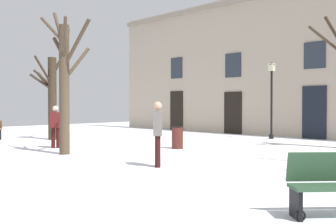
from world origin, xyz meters
name	(u,v)px	position (x,y,z in m)	size (l,w,h in m)	color
ground_plane	(129,152)	(0.00, 0.00, 0.00)	(35.89, 35.89, 0.00)	white
building_facade	(273,62)	(-0.01, 9.49, 3.78)	(22.43, 0.60, 7.47)	tan
tree_right_of_center	(65,80)	(-1.10, -1.79, 2.39)	(2.11, 1.53, 4.73)	#4C3D2D
tree_near_facade	(52,95)	(-6.17, 0.53, 2.06)	(0.94, 1.76, 4.22)	#382B1E
streetlamp	(272,92)	(0.79, 7.98, 2.22)	(0.30, 0.30, 3.61)	black
litter_bin	(177,137)	(0.43, 1.92, 0.41)	(0.44, 0.44, 0.82)	#4C1E19
person_strolling	(158,131)	(2.89, -1.45, 0.94)	(0.42, 0.42, 1.69)	#350F0F
person_near_bench	(56,125)	(-2.94, -1.09, 0.86)	(0.41, 0.43, 1.57)	#350F0F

